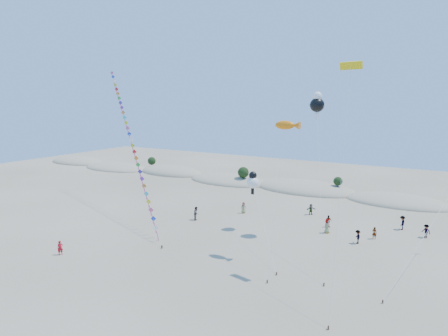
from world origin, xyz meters
TOP-DOWN VIEW (x-y plane):
  - ground at (0.00, 0.00)m, footprint 160.00×160.00m
  - dune_ridge at (1.06, 45.14)m, footprint 145.30×11.49m
  - kite_train at (-18.97, 19.71)m, footprint 27.12×19.40m
  - fish_kite at (7.63, 14.73)m, footprint 2.61×7.37m
  - cartoon_kite_low at (1.03, 20.57)m, footprint 8.61×11.60m
  - cartoon_kite_high at (8.30, 22.56)m, footprint 6.06×13.57m
  - parafoil_kite at (13.90, 13.07)m, footprint 2.56×10.21m
  - dark_kite at (21.96, 20.15)m, footprint 5.80×15.43m
  - flyer_foreground at (-13.11, 2.63)m, footprint 0.60×0.68m
  - beachgoers at (10.35, 25.78)m, footprint 34.28×11.63m

SIDE VIEW (x-z plane):
  - ground at x=0.00m, z-range 0.00..0.00m
  - dune_ridge at x=1.06m, z-range -2.67..2.90m
  - flyer_foreground at x=-13.11m, z-range 0.00..1.57m
  - beachgoers at x=10.35m, z-range -0.08..1.78m
  - dark_kite at x=21.96m, z-range 1.53..10.71m
  - cartoon_kite_low at x=1.03m, z-range 2.54..10.11m
  - kite_train at x=-18.97m, z-range 0.20..22.52m
  - fish_kite at x=7.63m, z-range 6.67..21.02m
  - cartoon_kite_high at x=8.30m, z-range 7.33..24.75m
  - parafoil_kite at x=13.90m, z-range 8.96..28.67m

